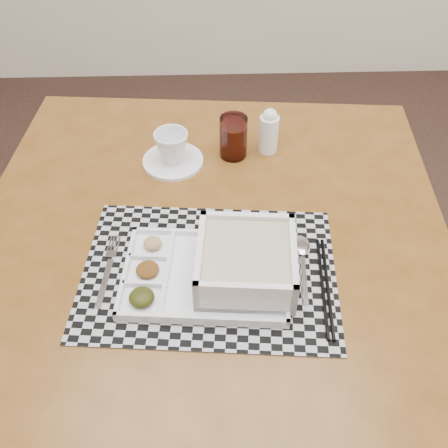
% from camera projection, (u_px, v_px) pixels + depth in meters
% --- Properties ---
extents(dining_table, '(1.11, 1.11, 0.77)m').
position_uv_depth(dining_table, '(210.00, 254.00, 1.13)').
color(dining_table, '#5C3510').
rests_on(dining_table, ground).
extents(placemat, '(0.53, 0.40, 0.00)m').
position_uv_depth(placemat, '(209.00, 272.00, 0.99)').
color(placemat, '#AAABB2').
rests_on(placemat, dining_table).
extents(serving_tray, '(0.35, 0.25, 0.09)m').
position_uv_depth(serving_tray, '(234.00, 266.00, 0.96)').
color(serving_tray, white).
rests_on(serving_tray, placemat).
extents(fork, '(0.03, 0.19, 0.00)m').
position_uv_depth(fork, '(107.00, 268.00, 1.00)').
color(fork, silver).
rests_on(fork, placemat).
extents(spoon, '(0.04, 0.18, 0.01)m').
position_uv_depth(spoon, '(302.00, 250.00, 1.03)').
color(spoon, silver).
rests_on(spoon, placemat).
extents(chopsticks, '(0.04, 0.24, 0.01)m').
position_uv_depth(chopsticks, '(325.00, 286.00, 0.96)').
color(chopsticks, black).
rests_on(chopsticks, placemat).
extents(saucer, '(0.15, 0.15, 0.01)m').
position_uv_depth(saucer, '(173.00, 161.00, 1.23)').
color(saucer, white).
rests_on(saucer, dining_table).
extents(cup, '(0.11, 0.11, 0.08)m').
position_uv_depth(cup, '(172.00, 147.00, 1.20)').
color(cup, white).
rests_on(cup, saucer).
extents(juice_glass, '(0.07, 0.07, 0.11)m').
position_uv_depth(juice_glass, '(233.00, 138.00, 1.22)').
color(juice_glass, white).
rests_on(juice_glass, dining_table).
extents(creamer_bottle, '(0.05, 0.05, 0.12)m').
position_uv_depth(creamer_bottle, '(269.00, 131.00, 1.23)').
color(creamer_bottle, white).
rests_on(creamer_bottle, dining_table).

